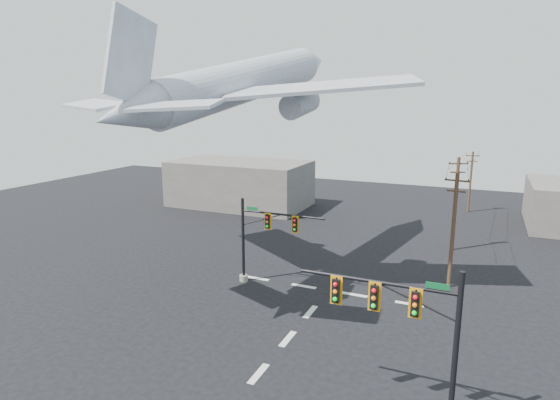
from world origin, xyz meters
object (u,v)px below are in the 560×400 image
at_px(utility_pole_c, 470,181).
at_px(airliner, 244,83).
at_px(utility_pole_a, 453,229).
at_px(signal_mast_near, 413,333).
at_px(utility_pole_b, 455,202).
at_px(signal_mast_far, 260,239).

bearing_deg(utility_pole_c, airliner, -126.56).
height_order(utility_pole_a, airliner, airliner).
xyz_separation_m(utility_pole_a, utility_pole_c, (0.37, 26.87, -0.61)).
xyz_separation_m(signal_mast_near, utility_pole_b, (0.11, 26.28, 0.57)).
distance_m(signal_mast_near, utility_pole_a, 16.60).
relative_size(utility_pole_a, utility_pole_b, 1.00).
distance_m(signal_mast_far, utility_pole_b, 19.99).
bearing_deg(utility_pole_a, utility_pole_b, 102.48).
xyz_separation_m(utility_pole_c, airliner, (-16.12, -30.32, 11.37)).
distance_m(utility_pole_a, utility_pole_c, 26.88).
bearing_deg(utility_pole_b, signal_mast_near, -113.50).
xyz_separation_m(utility_pole_a, utility_pole_b, (-0.44, 9.70, 0.01)).
xyz_separation_m(signal_mast_far, airliner, (-2.13, 1.86, 11.78)).
distance_m(utility_pole_a, utility_pole_b, 9.71).
relative_size(utility_pole_a, airliner, 0.31).
bearing_deg(signal_mast_near, airliner, 139.15).
bearing_deg(signal_mast_far, utility_pole_b, 48.72).
bearing_deg(utility_pole_c, signal_mast_near, -99.80).
bearing_deg(signal_mast_far, signal_mast_near, -40.80).
bearing_deg(utility_pole_c, utility_pole_b, -101.28).
relative_size(signal_mast_far, utility_pole_b, 0.78).
distance_m(utility_pole_b, airliner, 22.86).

